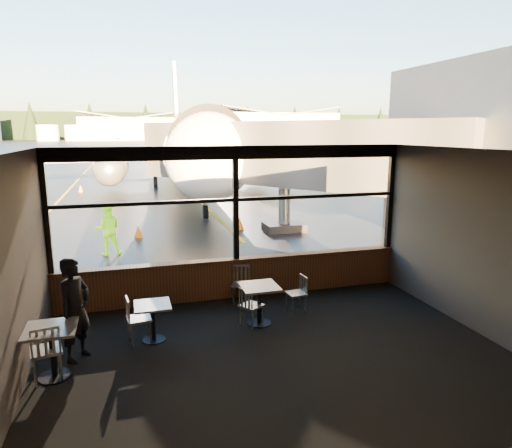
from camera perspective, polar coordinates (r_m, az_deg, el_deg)
name	(u,v)px	position (r m, az deg, el deg)	size (l,w,h in m)	color
ground_plane	(133,145)	(129.96, -15.14, 9.50)	(520.00, 520.00, 0.00)	black
carpet_floor	(277,355)	(8.21, 2.66, -16.07)	(8.00, 6.00, 0.01)	black
ceiling	(279,151)	(7.28, 2.92, 9.04)	(8.00, 6.00, 0.04)	#38332D
wall_left	(11,280)	(7.38, -28.31, -6.15)	(0.04, 6.00, 3.50)	#49413A
wall_right	(479,242)	(9.60, 26.06, -2.08)	(0.04, 6.00, 3.50)	#49413A
wall_back	(371,335)	(4.99, 14.21, -13.30)	(8.00, 0.04, 3.50)	#49413A
window_sill	(236,278)	(10.71, -2.47, -6.78)	(8.00, 0.28, 0.90)	brown
window_header	(235,153)	(10.17, -2.62, 8.92)	(8.00, 0.18, 0.30)	black
mullion_left	(46,213)	(10.14, -24.81, 1.31)	(0.12, 0.12, 2.60)	black
mullion_centre	(236,204)	(10.29, -2.56, 2.51)	(0.12, 0.12, 2.60)	black
mullion_right	(390,197)	(11.84, 16.41, 3.24)	(0.12, 0.12, 2.60)	black
window_transom	(236,200)	(10.28, -2.56, 3.06)	(8.00, 0.10, 0.08)	black
airliner	(186,111)	(31.35, -8.80, 13.84)	(27.97, 33.57, 10.26)	white
jet_bridge	(297,170)	(16.56, 5.19, 6.75)	(9.15, 11.18, 4.88)	#2F2F32
cafe_table_near	(259,305)	(9.26, 0.41, -10.07)	(0.74, 0.74, 0.81)	#A39D95
cafe_table_mid	(153,323)	(8.79, -12.73, -11.92)	(0.65, 0.65, 0.71)	#A7A39A
cafe_table_left	(53,353)	(8.05, -24.07, -14.49)	(0.76, 0.76, 0.84)	#A09A93
chair_near_e	(296,294)	(9.90, 5.02, -8.69)	(0.43, 0.43, 0.79)	#BAB6A8
chair_near_w	(252,306)	(9.19, -0.56, -10.23)	(0.44, 0.44, 0.81)	beige
chair_near_n	(241,285)	(10.35, -1.89, -7.60)	(0.46, 0.46, 0.84)	#AFA99E
chair_mid_w	(139,319)	(8.78, -14.41, -11.45)	(0.48, 0.48, 0.88)	#AEA99D
chair_left_s	(46,351)	(8.02, -24.76, -14.21)	(0.52, 0.52, 0.95)	beige
passenger	(75,310)	(8.32, -21.66, -9.92)	(0.65, 0.42, 1.78)	black
ground_crew	(108,229)	(14.92, -18.05, -0.64)	(0.79, 0.61, 1.62)	#BFF219
cone_nose	(239,223)	(17.94, -2.08, 0.08)	(0.35, 0.35, 0.49)	#FF6A08
cone_wing	(81,188)	(31.13, -21.07, 4.16)	(0.31, 0.31, 0.44)	#FF5E08
terminal_annex	(510,156)	(17.51, 29.18, 7.45)	(5.00, 7.00, 6.00)	gray
hangar_mid	(129,128)	(194.90, -15.60, 11.51)	(38.00, 15.00, 10.00)	silver
hangar_right	(275,125)	(197.97, 2.44, 12.20)	(50.00, 20.00, 12.00)	silver
fuel_tank_a	(48,133)	(193.87, -24.60, 10.31)	(8.00, 8.00, 6.00)	silver
fuel_tank_b	(76,133)	(192.70, -21.61, 10.54)	(8.00, 8.00, 6.00)	silver
fuel_tank_c	(103,133)	(192.04, -18.59, 10.75)	(8.00, 8.00, 6.00)	silver
treeline	(128,126)	(219.91, -15.70, 11.73)	(360.00, 3.00, 12.00)	black
cone_extra	(138,231)	(17.15, -14.51, -0.89)	(0.33, 0.33, 0.45)	#DD5907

